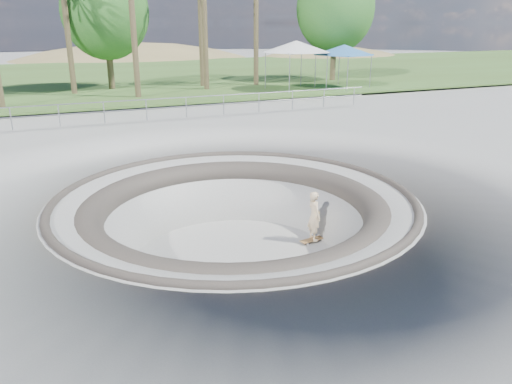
# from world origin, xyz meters

# --- Properties ---
(ground) EXTENTS (180.00, 180.00, 0.00)m
(ground) POSITION_xyz_m (0.00, 0.00, 0.00)
(ground) COLOR #A9A9A4
(ground) RESTS_ON ground
(skate_bowl) EXTENTS (14.00, 14.00, 4.10)m
(skate_bowl) POSITION_xyz_m (0.00, 0.00, -1.83)
(skate_bowl) COLOR #A9A9A4
(skate_bowl) RESTS_ON ground
(grass_strip) EXTENTS (180.00, 36.00, 0.12)m
(grass_strip) POSITION_xyz_m (0.00, 34.00, 0.22)
(grass_strip) COLOR #3D5B24
(grass_strip) RESTS_ON ground
(distant_hills) EXTENTS (103.20, 45.00, 28.60)m
(distant_hills) POSITION_xyz_m (3.78, 57.17, -7.02)
(distant_hills) COLOR olive
(distant_hills) RESTS_ON ground
(safety_railing) EXTENTS (25.00, 0.06, 1.03)m
(safety_railing) POSITION_xyz_m (0.00, 12.00, 0.69)
(safety_railing) COLOR #919399
(safety_railing) RESTS_ON ground
(skateboard) EXTENTS (0.94, 0.41, 0.09)m
(skateboard) POSITION_xyz_m (2.70, 0.14, -1.83)
(skateboard) COLOR olive
(skateboard) RESTS_ON ground
(skater) EXTENTS (0.41, 0.60, 1.59)m
(skater) POSITION_xyz_m (2.70, 0.14, -1.01)
(skater) COLOR beige
(skater) RESTS_ON skateboard
(canopy_white) EXTENTS (6.46, 6.46, 3.29)m
(canopy_white) POSITION_xyz_m (11.86, 19.04, 3.16)
(canopy_white) COLOR #919399
(canopy_white) RESTS_ON ground
(canopy_blue) EXTENTS (5.51, 5.51, 2.98)m
(canopy_blue) POSITION_xyz_m (15.40, 18.54, 2.89)
(canopy_blue) COLOR #919399
(canopy_blue) RESTS_ON ground
(bushy_tree_mid) EXTENTS (5.86, 5.33, 8.45)m
(bushy_tree_mid) POSITION_xyz_m (0.09, 24.46, 5.41)
(bushy_tree_mid) COLOR brown
(bushy_tree_mid) RESTS_ON ground
(bushy_tree_right) EXTENTS (6.25, 5.68, 9.01)m
(bushy_tree_right) POSITION_xyz_m (17.45, 23.24, 5.76)
(bushy_tree_right) COLOR brown
(bushy_tree_right) RESTS_ON ground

